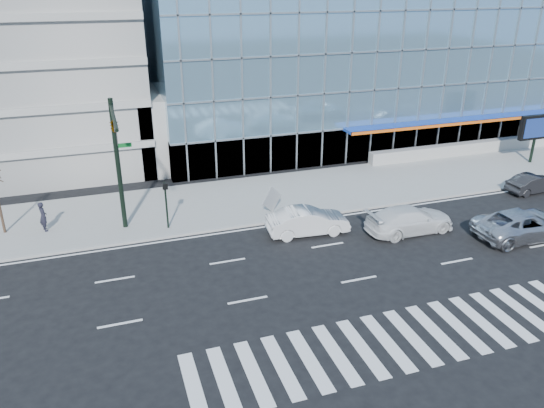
% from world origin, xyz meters
% --- Properties ---
extents(ground, '(160.00, 160.00, 0.00)m').
position_xyz_m(ground, '(0.00, 0.00, 0.00)').
color(ground, black).
rests_on(ground, ground).
extents(sidewalk, '(120.00, 8.00, 0.15)m').
position_xyz_m(sidewalk, '(0.00, 8.00, 0.07)').
color(sidewalk, gray).
rests_on(sidewalk, ground).
extents(theatre_building, '(42.00, 26.00, 15.00)m').
position_xyz_m(theatre_building, '(14.00, 26.00, 7.50)').
color(theatre_building, '#73A2BF').
rests_on(theatre_building, ground).
extents(ramp_block, '(6.00, 8.00, 6.00)m').
position_xyz_m(ramp_block, '(-6.00, 18.00, 3.00)').
color(ramp_block, gray).
rests_on(ramp_block, ground).
extents(retaining_wall, '(30.00, 0.80, 1.00)m').
position_xyz_m(retaining_wall, '(24.00, 11.60, 0.65)').
color(retaining_wall, gray).
rests_on(retaining_wall, sidewalk).
extents(traffic_signal, '(1.14, 5.74, 8.00)m').
position_xyz_m(traffic_signal, '(-11.00, 4.57, 6.16)').
color(traffic_signal, black).
rests_on(traffic_signal, sidewalk).
extents(ped_signal_post, '(0.30, 0.33, 3.00)m').
position_xyz_m(ped_signal_post, '(-8.50, 4.94, 2.14)').
color(ped_signal_post, black).
rests_on(ped_signal_post, sidewalk).
extents(marquee_sign, '(3.20, 0.43, 4.00)m').
position_xyz_m(marquee_sign, '(22.00, 7.99, 3.07)').
color(marquee_sign, black).
rests_on(marquee_sign, sidewalk).
extents(silver_suv, '(6.10, 2.83, 1.69)m').
position_xyz_m(silver_suv, '(11.47, -2.73, 0.85)').
color(silver_suv, silver).
rests_on(silver_suv, ground).
extents(white_suv, '(5.66, 2.45, 1.62)m').
position_xyz_m(white_suv, '(5.47, 0.08, 0.81)').
color(white_suv, white).
rests_on(white_suv, ground).
extents(white_sedan, '(5.08, 2.11, 1.64)m').
position_xyz_m(white_sedan, '(-0.53, 1.80, 0.82)').
color(white_sedan, silver).
rests_on(white_sedan, ground).
extents(dark_sedan, '(4.19, 1.74, 1.35)m').
position_xyz_m(dark_sedan, '(17.47, 2.87, 0.67)').
color(dark_sedan, black).
rests_on(dark_sedan, ground).
extents(pedestrian, '(0.66, 0.80, 1.87)m').
position_xyz_m(pedestrian, '(-15.68, 6.99, 1.09)').
color(pedestrian, black).
rests_on(pedestrian, sidewalk).
extents(tilted_panel, '(1.63, 0.95, 1.84)m').
position_xyz_m(tilted_panel, '(-1.70, 5.15, 1.07)').
color(tilted_panel, '#A0A0A0').
rests_on(tilted_panel, sidewalk).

